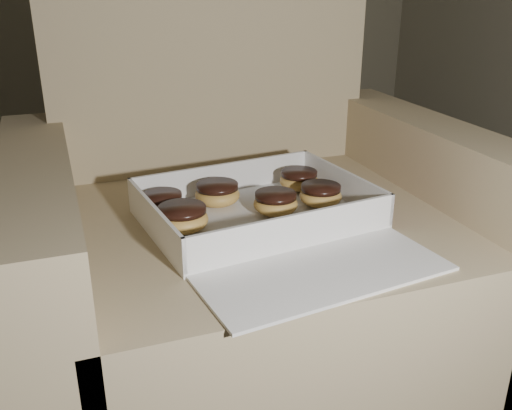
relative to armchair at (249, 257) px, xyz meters
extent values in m
cube|color=#8E815B|center=(0.00, -0.04, -0.08)|extent=(0.66, 0.66, 0.39)
cube|color=#8E815B|center=(0.00, 0.26, 0.35)|extent=(0.66, 0.13, 0.48)
cube|color=#8E815B|center=(-0.36, -0.04, -0.01)|extent=(0.11, 0.66, 0.52)
cube|color=#8E815B|center=(0.36, -0.04, -0.01)|extent=(0.11, 0.66, 0.52)
cube|color=white|center=(-0.02, -0.08, 0.12)|extent=(0.39, 0.31, 0.01)
cube|color=white|center=(-0.03, 0.05, 0.15)|extent=(0.36, 0.05, 0.05)
cube|color=white|center=(0.00, -0.22, 0.15)|extent=(0.36, 0.05, 0.05)
cube|color=white|center=(-0.19, -0.11, 0.15)|extent=(0.04, 0.27, 0.05)
cube|color=white|center=(0.16, -0.06, 0.15)|extent=(0.04, 0.27, 0.05)
cube|color=#E85D8B|center=(0.16, -0.06, 0.15)|extent=(0.04, 0.26, 0.05)
cube|color=white|center=(0.01, -0.29, 0.12)|extent=(0.37, 0.20, 0.01)
ellipsoid|color=gold|center=(-0.15, -0.10, 0.14)|extent=(0.08, 0.08, 0.04)
cylinder|color=black|center=(-0.15, -0.10, 0.16)|extent=(0.08, 0.08, 0.01)
ellipsoid|color=gold|center=(0.10, 0.01, 0.14)|extent=(0.07, 0.07, 0.04)
cylinder|color=black|center=(0.10, 0.01, 0.16)|extent=(0.07, 0.07, 0.01)
ellipsoid|color=gold|center=(-0.16, -0.02, 0.14)|extent=(0.07, 0.07, 0.03)
cylinder|color=black|center=(-0.16, -0.02, 0.15)|extent=(0.07, 0.07, 0.01)
ellipsoid|color=gold|center=(0.11, -0.08, 0.14)|extent=(0.07, 0.07, 0.04)
cylinder|color=black|center=(0.11, -0.08, 0.16)|extent=(0.07, 0.07, 0.01)
ellipsoid|color=gold|center=(0.02, -0.09, 0.14)|extent=(0.08, 0.08, 0.04)
cylinder|color=black|center=(0.02, -0.09, 0.16)|extent=(0.07, 0.07, 0.01)
ellipsoid|color=gold|center=(-0.06, -0.02, 0.14)|extent=(0.08, 0.08, 0.04)
cylinder|color=black|center=(-0.06, -0.02, 0.16)|extent=(0.07, 0.07, 0.01)
ellipsoid|color=black|center=(0.08, -0.11, 0.13)|extent=(0.01, 0.01, 0.00)
ellipsoid|color=black|center=(0.10, -0.17, 0.13)|extent=(0.01, 0.01, 0.00)
ellipsoid|color=black|center=(-0.02, -0.15, 0.13)|extent=(0.01, 0.01, 0.00)
camera|label=1|loc=(-0.32, -0.92, 0.51)|focal=40.00mm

